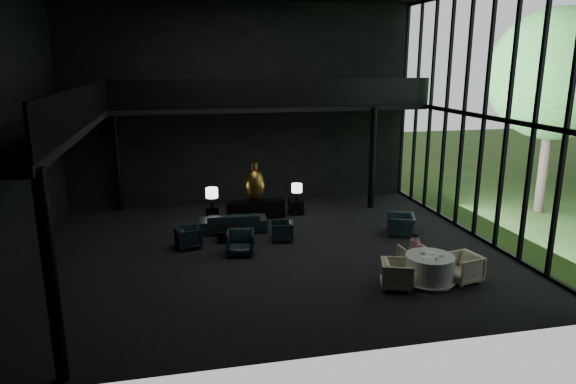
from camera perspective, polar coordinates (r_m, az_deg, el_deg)
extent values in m
cube|color=black|center=(16.05, -1.82, -6.55)|extent=(14.00, 12.00, 0.02)
cube|color=black|center=(20.99, -4.96, 9.59)|extent=(14.00, 0.04, 8.00)
cube|color=black|center=(9.32, 4.80, 3.66)|extent=(14.00, 0.04, 8.00)
cube|color=black|center=(15.45, -28.56, 6.22)|extent=(0.04, 12.00, 8.00)
cube|color=black|center=(15.21, -24.93, 6.52)|extent=(2.00, 12.00, 0.25)
cube|color=black|center=(20.16, -1.73, 9.44)|extent=(12.00, 2.00, 0.25)
cube|color=black|center=(14.96, -21.39, 9.08)|extent=(0.06, 12.00, 1.00)
cube|color=black|center=(19.14, -1.17, 10.98)|extent=(12.00, 0.06, 1.00)
cylinder|color=black|center=(10.04, -24.85, -8.79)|extent=(0.24, 0.24, 4.00)
cylinder|color=black|center=(20.91, -18.46, 3.35)|extent=(0.24, 0.24, 4.00)
cylinder|color=black|center=(20.53, 9.34, 3.71)|extent=(0.24, 0.24, 4.00)
cylinder|color=#382D23|center=(21.89, 26.71, 4.22)|extent=(0.36, 0.36, 4.90)
sphere|color=#2B5E21|center=(21.65, 27.55, 11.52)|extent=(4.80, 4.80, 4.80)
cube|color=black|center=(19.23, -3.64, -1.93)|extent=(2.16, 0.49, 0.69)
ellipsoid|color=olive|center=(19.10, -3.73, 0.85)|extent=(0.76, 0.76, 1.17)
cylinder|color=olive|center=(18.95, -3.77, 2.92)|extent=(0.26, 0.26, 0.24)
cube|color=black|center=(19.23, -8.42, -2.33)|extent=(0.47, 0.47, 0.51)
cylinder|color=black|center=(18.92, -8.43, -1.18)|extent=(0.13, 0.13, 0.39)
cylinder|color=white|center=(18.82, -8.47, -0.09)|extent=(0.44, 0.44, 0.36)
cube|color=black|center=(19.72, 0.88, -1.68)|extent=(0.51, 0.51, 0.56)
cylinder|color=black|center=(19.46, 0.98, -0.51)|extent=(0.12, 0.12, 0.35)
cylinder|color=white|center=(19.37, 0.99, 0.45)|extent=(0.40, 0.40, 0.32)
imported|color=#1E313C|center=(17.77, -6.12, -2.83)|extent=(2.58, 0.89, 0.99)
imported|color=black|center=(16.48, -11.00, -4.91)|extent=(0.80, 0.83, 0.72)
imported|color=black|center=(16.85, -0.66, -4.35)|extent=(0.68, 0.71, 0.64)
imported|color=black|center=(15.68, -5.30, -5.41)|extent=(0.98, 0.94, 0.87)
imported|color=black|center=(17.86, 12.46, -3.29)|extent=(0.90, 1.10, 0.83)
cube|color=black|center=(17.06, -6.25, -4.62)|extent=(1.02, 1.02, 0.40)
cylinder|color=white|center=(14.24, 15.40, -8.25)|extent=(1.28, 1.28, 0.75)
cone|color=white|center=(14.36, 15.32, -9.45)|extent=(1.45, 1.45, 0.10)
imported|color=beige|center=(15.09, 13.76, -7.01)|extent=(0.68, 0.64, 0.66)
imported|color=#C2B597|center=(14.55, 18.88, -7.73)|extent=(0.97, 1.01, 0.89)
imported|color=beige|center=(13.70, 12.02, -8.72)|extent=(1.00, 1.04, 0.85)
cylinder|color=#DC9BB5|center=(14.93, 13.90, -5.93)|extent=(0.28, 0.28, 0.41)
sphere|color=#D8A884|center=(14.83, 13.97, -4.83)|extent=(0.20, 0.20, 0.20)
ellipsoid|color=black|center=(14.82, 13.97, -4.72)|extent=(0.21, 0.21, 0.14)
cylinder|color=white|center=(13.94, 15.07, -7.03)|extent=(0.29, 0.29, 0.01)
cylinder|color=white|center=(14.30, 15.73, -6.53)|extent=(0.25, 0.25, 0.01)
cylinder|color=white|center=(14.18, 16.67, -6.78)|extent=(0.17, 0.17, 0.01)
cylinder|color=white|center=(14.09, 16.69, -6.75)|extent=(0.09, 0.09, 0.07)
ellipsoid|color=white|center=(14.16, 14.79, -6.53)|extent=(0.16, 0.16, 0.08)
cylinder|color=#99999E|center=(13.86, 16.17, -7.11)|extent=(0.07, 0.07, 0.07)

